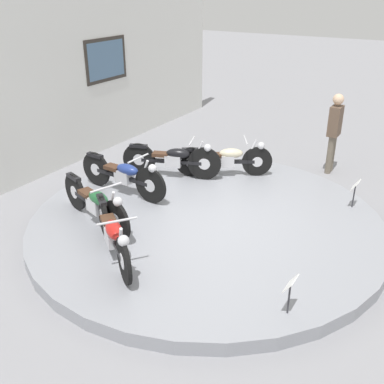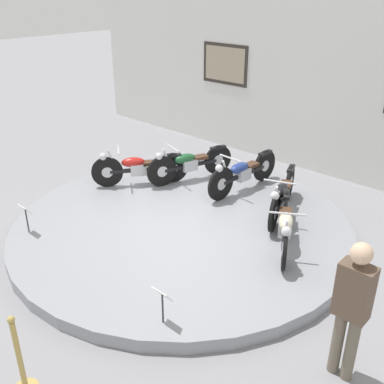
{
  "view_description": "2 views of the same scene",
  "coord_description": "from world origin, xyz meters",
  "px_view_note": "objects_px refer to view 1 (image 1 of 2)",
  "views": [
    {
      "loc": [
        -5.9,
        -3.26,
        3.83
      ],
      "look_at": [
        -0.2,
        0.16,
        0.71
      ],
      "focal_mm": 42.0,
      "sensor_mm": 36.0,
      "label": 1
    },
    {
      "loc": [
        4.87,
        -5.02,
        4.07
      ],
      "look_at": [
        0.28,
        -0.04,
        0.88
      ],
      "focal_mm": 42.0,
      "sensor_mm": 36.0,
      "label": 2
    }
  ],
  "objects_px": {
    "motorcycle_red": "(113,234)",
    "info_placard_front_left": "(290,288)",
    "motorcycle_blue": "(124,174)",
    "motorcycle_green": "(96,202)",
    "visitor_standing": "(334,129)",
    "motorcycle_cream": "(226,158)",
    "motorcycle_black": "(173,159)",
    "info_placard_front_centre": "(355,188)"
  },
  "relations": [
    {
      "from": "motorcycle_blue",
      "to": "visitor_standing",
      "type": "distance_m",
      "value": 4.59
    },
    {
      "from": "motorcycle_green",
      "to": "motorcycle_black",
      "type": "bearing_deg",
      "value": 0.04
    },
    {
      "from": "motorcycle_green",
      "to": "motorcycle_black",
      "type": "distance_m",
      "value": 2.28
    },
    {
      "from": "motorcycle_green",
      "to": "info_placard_front_left",
      "type": "height_order",
      "value": "motorcycle_green"
    },
    {
      "from": "motorcycle_red",
      "to": "info_placard_front_centre",
      "type": "height_order",
      "value": "motorcycle_red"
    },
    {
      "from": "motorcycle_black",
      "to": "motorcycle_cream",
      "type": "bearing_deg",
      "value": -55.13
    },
    {
      "from": "motorcycle_red",
      "to": "visitor_standing",
      "type": "height_order",
      "value": "visitor_standing"
    },
    {
      "from": "visitor_standing",
      "to": "motorcycle_cream",
      "type": "bearing_deg",
      "value": 137.6
    },
    {
      "from": "motorcycle_green",
      "to": "motorcycle_cream",
      "type": "distance_m",
      "value": 3.03
    },
    {
      "from": "motorcycle_blue",
      "to": "visitor_standing",
      "type": "height_order",
      "value": "visitor_standing"
    },
    {
      "from": "motorcycle_blue",
      "to": "motorcycle_black",
      "type": "distance_m",
      "value": 1.2
    },
    {
      "from": "motorcycle_green",
      "to": "motorcycle_cream",
      "type": "xyz_separation_m",
      "value": [
        2.9,
        -0.88,
        -0.02
      ]
    },
    {
      "from": "motorcycle_red",
      "to": "info_placard_front_left",
      "type": "height_order",
      "value": "motorcycle_red"
    },
    {
      "from": "visitor_standing",
      "to": "motorcycle_red",
      "type": "bearing_deg",
      "value": 162.78
    },
    {
      "from": "info_placard_front_left",
      "to": "info_placard_front_centre",
      "type": "height_order",
      "value": "same"
    },
    {
      "from": "motorcycle_red",
      "to": "motorcycle_black",
      "type": "bearing_deg",
      "value": 16.82
    },
    {
      "from": "motorcycle_red",
      "to": "motorcycle_black",
      "type": "distance_m",
      "value": 3.03
    },
    {
      "from": "motorcycle_cream",
      "to": "info_placard_front_left",
      "type": "relative_size",
      "value": 3.32
    },
    {
      "from": "motorcycle_red",
      "to": "info_placard_front_left",
      "type": "bearing_deg",
      "value": -87.27
    },
    {
      "from": "motorcycle_red",
      "to": "visitor_standing",
      "type": "xyz_separation_m",
      "value": [
        5.32,
        -1.65,
        0.4
      ]
    },
    {
      "from": "motorcycle_red",
      "to": "motorcycle_blue",
      "type": "distance_m",
      "value": 2.14
    },
    {
      "from": "motorcycle_green",
      "to": "motorcycle_blue",
      "type": "xyz_separation_m",
      "value": [
        1.14,
        0.35,
        0.01
      ]
    },
    {
      "from": "info_placard_front_centre",
      "to": "visitor_standing",
      "type": "xyz_separation_m",
      "value": [
        1.92,
        0.93,
        0.42
      ]
    },
    {
      "from": "motorcycle_green",
      "to": "motorcycle_blue",
      "type": "bearing_deg",
      "value": 16.92
    },
    {
      "from": "motorcycle_green",
      "to": "motorcycle_cream",
      "type": "height_order",
      "value": "motorcycle_green"
    },
    {
      "from": "motorcycle_red",
      "to": "motorcycle_green",
      "type": "relative_size",
      "value": 0.84
    },
    {
      "from": "motorcycle_blue",
      "to": "visitor_standing",
      "type": "bearing_deg",
      "value": -38.88
    },
    {
      "from": "motorcycle_red",
      "to": "info_placard_front_centre",
      "type": "distance_m",
      "value": 4.26
    },
    {
      "from": "info_placard_front_left",
      "to": "motorcycle_blue",
      "type": "bearing_deg",
      "value": 66.74
    },
    {
      "from": "motorcycle_red",
      "to": "info_placard_front_centre",
      "type": "relative_size",
      "value": 3.16
    },
    {
      "from": "motorcycle_red",
      "to": "motorcycle_green",
      "type": "distance_m",
      "value": 1.07
    },
    {
      "from": "info_placard_front_left",
      "to": "motorcycle_cream",
      "type": "bearing_deg",
      "value": 37.19
    },
    {
      "from": "motorcycle_green",
      "to": "motorcycle_red",
      "type": "bearing_deg",
      "value": -125.2
    },
    {
      "from": "motorcycle_cream",
      "to": "info_placard_front_left",
      "type": "xyz_separation_m",
      "value": [
        -3.39,
        -2.57,
        -0.01
      ]
    },
    {
      "from": "motorcycle_green",
      "to": "visitor_standing",
      "type": "height_order",
      "value": "visitor_standing"
    },
    {
      "from": "motorcycle_cream",
      "to": "motorcycle_green",
      "type": "bearing_deg",
      "value": 163.12
    },
    {
      "from": "motorcycle_red",
      "to": "motorcycle_cream",
      "type": "relative_size",
      "value": 0.95
    },
    {
      "from": "motorcycle_green",
      "to": "visitor_standing",
      "type": "bearing_deg",
      "value": -28.24
    },
    {
      "from": "info_placard_front_centre",
      "to": "motorcycle_blue",
      "type": "bearing_deg",
      "value": 113.32
    },
    {
      "from": "motorcycle_cream",
      "to": "visitor_standing",
      "type": "relative_size",
      "value": 0.98
    },
    {
      "from": "motorcycle_green",
      "to": "motorcycle_black",
      "type": "height_order",
      "value": "motorcycle_black"
    },
    {
      "from": "motorcycle_red",
      "to": "info_placard_front_centre",
      "type": "bearing_deg",
      "value": -37.21
    }
  ]
}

